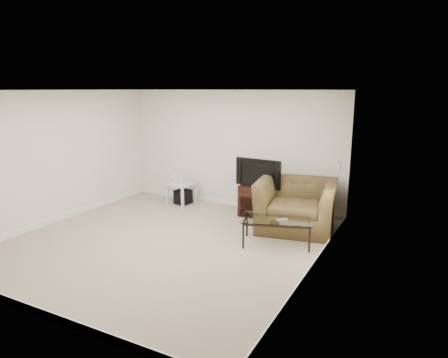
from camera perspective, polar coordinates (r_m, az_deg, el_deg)
The scene contains 18 objects.
floor at distance 6.87m, azimuth -8.44°, elevation -8.89°, with size 5.00×5.00×0.00m, color tan.
ceiling at distance 6.39m, azimuth -9.18°, elevation 12.43°, with size 5.00×5.00×0.00m, color white.
wall_back at distance 8.63m, azimuth 1.03°, elevation 4.30°, with size 5.00×0.02×2.50m, color silver.
wall_left at distance 8.23m, azimuth -23.03°, elevation 2.86°, with size 0.02×5.00×2.50m, color silver.
wall_right at distance 5.46m, azimuth 12.95°, elevation -1.02°, with size 0.02×5.00×2.50m, color silver.
plate_back at distance 9.32m, azimuth -6.76°, elevation 4.84°, with size 0.12×0.02×0.12m, color white.
plate_right_switch at distance 6.99m, azimuth 16.20°, elevation 1.78°, with size 0.02×0.09×0.13m, color white.
plate_right_outlet at distance 6.94m, azimuth 15.21°, elevation -6.35°, with size 0.02×0.08×0.12m, color white.
tv_stand at distance 8.07m, azimuth 5.22°, elevation -3.13°, with size 0.76×0.53×0.64m, color black, non-canonical shape.
dvd_player at distance 7.98m, azimuth 5.12°, elevation -1.74°, with size 0.39×0.28×0.06m, color black.
television at distance 7.90m, azimuth 5.21°, elevation 0.99°, with size 0.90×0.18×0.56m, color black.
side_table at distance 8.95m, azimuth -6.10°, elevation -2.10°, with size 0.49×0.49×0.47m, color silver, non-canonical shape.
subwoofer at distance 8.96m, azimuth -5.87°, elevation -2.53°, with size 0.31×0.31×0.31m, color black.
game_console at distance 8.93m, azimuth -6.81°, elevation 0.11°, with size 0.05×0.16×0.22m, color white.
game_case at distance 8.82m, azimuth -5.95°, elevation -0.12°, with size 0.05×0.14×0.19m, color silver.
recliner at distance 7.34m, azimuth 10.30°, elevation -2.51°, with size 1.40×0.91×1.22m, color brown.
coffee_table at distance 6.70m, azimuth 7.51°, elevation -7.43°, with size 1.12×0.63×0.44m, color black, non-canonical shape.
remote at distance 6.58m, azimuth 8.30°, elevation -5.70°, with size 0.18×0.05×0.02m, color #B2B2B7.
Camera 1 is at (3.79, -5.15, 2.52)m, focal length 32.00 mm.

